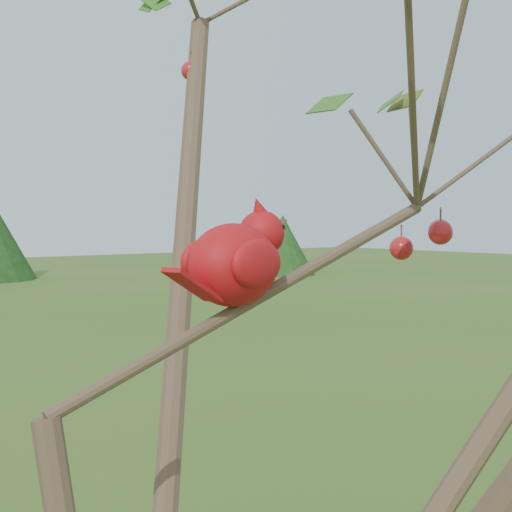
% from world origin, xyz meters
% --- Properties ---
extents(crabapple_tree, '(2.35, 2.05, 2.95)m').
position_xyz_m(crabapple_tree, '(0.03, -0.02, 2.12)').
color(crabapple_tree, '#463325').
rests_on(crabapple_tree, ground).
extents(cardinal, '(0.23, 0.14, 0.16)m').
position_xyz_m(cardinal, '(0.22, 0.08, 2.13)').
color(cardinal, '#B50F10').
rests_on(cardinal, ground).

